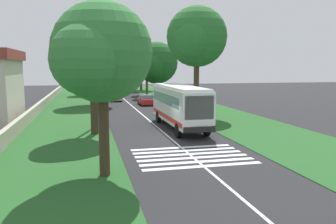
# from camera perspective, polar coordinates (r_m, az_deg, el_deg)

# --- Properties ---
(ground) EXTENTS (160.00, 160.00, 0.00)m
(ground) POSITION_cam_1_polar(r_m,az_deg,el_deg) (26.58, 0.21, -4.20)
(ground) COLOR #262628
(grass_verge_left) EXTENTS (120.00, 8.00, 0.04)m
(grass_verge_left) POSITION_cam_1_polar(r_m,az_deg,el_deg) (40.71, -16.18, -0.38)
(grass_verge_left) COLOR #235623
(grass_verge_left) RESTS_ON ground
(grass_verge_right) EXTENTS (120.00, 8.00, 0.04)m
(grass_verge_right) POSITION_cam_1_polar(r_m,az_deg,el_deg) (43.10, 6.15, 0.30)
(grass_verge_right) COLOR #235623
(grass_verge_right) RESTS_ON ground
(centre_line) EXTENTS (110.00, 0.16, 0.01)m
(centre_line) POSITION_cam_1_polar(r_m,az_deg,el_deg) (41.11, -4.69, -0.05)
(centre_line) COLOR silver
(centre_line) RESTS_ON ground
(coach_bus) EXTENTS (11.16, 2.62, 3.73)m
(coach_bus) POSITION_cam_1_polar(r_m,az_deg,el_deg) (30.26, 1.87, 1.34)
(coach_bus) COLOR white
(coach_bus) RESTS_ON ground
(zebra_crossing) EXTENTS (4.95, 6.80, 0.01)m
(zebra_crossing) POSITION_cam_1_polar(r_m,az_deg,el_deg) (21.20, 3.86, -7.23)
(zebra_crossing) COLOR silver
(zebra_crossing) RESTS_ON ground
(trailing_car_0) EXTENTS (4.30, 1.78, 1.43)m
(trailing_car_0) POSITION_cam_1_polar(r_m,az_deg,el_deg) (49.16, -3.72, 1.97)
(trailing_car_0) COLOR #B21E1E
(trailing_car_0) RESTS_ON ground
(trailing_car_1) EXTENTS (4.30, 1.78, 1.43)m
(trailing_car_1) POSITION_cam_1_polar(r_m,az_deg,el_deg) (55.45, -8.63, 2.52)
(trailing_car_1) COLOR #B7A893
(trailing_car_1) RESTS_ON ground
(trailing_car_2) EXTENTS (4.30, 1.78, 1.43)m
(trailing_car_2) POSITION_cam_1_polar(r_m,az_deg,el_deg) (62.49, -9.42, 3.06)
(trailing_car_2) COLOR silver
(trailing_car_2) RESTS_ON ground
(roadside_tree_left_0) EXTENTS (5.98, 4.82, 8.44)m
(roadside_tree_left_0) POSITION_cam_1_polar(r_m,az_deg,el_deg) (17.00, -11.28, 9.11)
(roadside_tree_left_0) COLOR #3D2D1E
(roadside_tree_left_0) RESTS_ON grass_verge_left
(roadside_tree_left_1) EXTENTS (8.52, 7.17, 10.43)m
(roadside_tree_left_1) POSITION_cam_1_polar(r_m,az_deg,el_deg) (49.00, -12.47, 8.85)
(roadside_tree_left_1) COLOR #3D2D1E
(roadside_tree_left_1) RESTS_ON grass_verge_left
(roadside_tree_left_2) EXTENTS (5.92, 5.04, 8.43)m
(roadside_tree_left_2) POSITION_cam_1_polar(r_m,az_deg,el_deg) (67.50, -13.25, 7.64)
(roadside_tree_left_2) COLOR #3D2D1E
(roadside_tree_left_2) RESTS_ON grass_verge_left
(roadside_tree_left_3) EXTENTS (5.99, 4.91, 10.06)m
(roadside_tree_left_3) POSITION_cam_1_polar(r_m,az_deg,el_deg) (27.96, -12.72, 11.56)
(roadside_tree_left_3) COLOR #3D2D1E
(roadside_tree_left_3) RESTS_ON grass_verge_left
(roadside_tree_right_0) EXTENTS (5.72, 4.66, 9.47)m
(roadside_tree_right_0) POSITION_cam_1_polar(r_m,az_deg,el_deg) (67.03, -3.67, 8.88)
(roadside_tree_right_0) COLOR brown
(roadside_tree_right_0) RESTS_ON grass_verge_right
(roadside_tree_right_1) EXTENTS (8.60, 7.23, 9.61)m
(roadside_tree_right_1) POSITION_cam_1_polar(r_m,az_deg,el_deg) (60.57, -2.05, 7.91)
(roadside_tree_right_1) COLOR #3D2D1E
(roadside_tree_right_1) RESTS_ON grass_verge_right
(roadside_tree_right_2) EXTENTS (8.75, 7.09, 11.17)m
(roadside_tree_right_2) POSITION_cam_1_polar(r_m,az_deg,el_deg) (79.71, -4.64, 8.95)
(roadside_tree_right_2) COLOR #4C3826
(roadside_tree_right_2) RESTS_ON grass_verge_right
(roadside_tree_right_3) EXTENTS (7.35, 6.50, 11.80)m
(roadside_tree_right_3) POSITION_cam_1_polar(r_m,az_deg,el_deg) (37.99, 4.56, 12.05)
(roadside_tree_right_3) COLOR #4C3826
(roadside_tree_right_3) RESTS_ON grass_verge_right
(utility_pole) EXTENTS (0.24, 1.40, 8.22)m
(utility_pole) POSITION_cam_1_polar(r_m,az_deg,el_deg) (31.41, -11.87, 5.35)
(utility_pole) COLOR #473828
(utility_pole) RESTS_ON grass_verge_left
(roadside_wall) EXTENTS (70.00, 0.40, 1.11)m
(roadside_wall) POSITION_cam_1_polar(r_m,az_deg,el_deg) (45.88, -20.15, 1.04)
(roadside_wall) COLOR #B2A893
(roadside_wall) RESTS_ON grass_verge_left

